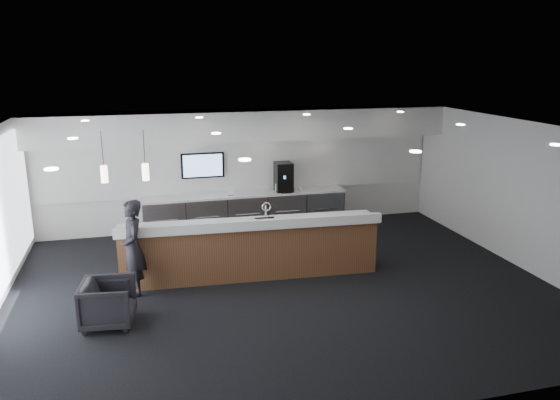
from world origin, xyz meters
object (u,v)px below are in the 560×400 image
object	(u,v)px
service_counter	(250,248)
lounge_guest	(133,248)
armchair	(108,303)
coffee_machine	(284,177)

from	to	relation	value
service_counter	lounge_guest	size ratio (longest dim) A/B	2.88
armchair	lounge_guest	size ratio (longest dim) A/B	0.47
coffee_machine	lounge_guest	world-z (taller)	lounge_guest
coffee_machine	armchair	size ratio (longest dim) A/B	0.87
service_counter	armchair	distance (m)	3.01
armchair	coffee_machine	bearing A→B (deg)	-36.11
lounge_guest	armchair	bearing A→B (deg)	-28.85
service_counter	armchair	xyz separation A→B (m)	(-2.65, -1.42, -0.20)
armchair	lounge_guest	xyz separation A→B (m)	(0.43, 1.13, 0.51)
service_counter	coffee_machine	bearing A→B (deg)	66.64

